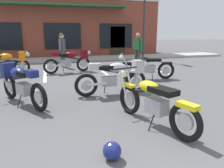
% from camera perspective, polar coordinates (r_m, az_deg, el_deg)
% --- Properties ---
extents(ground_plane, '(80.00, 80.00, 0.00)m').
position_cam_1_polar(ground_plane, '(5.29, -3.96, -5.31)').
color(ground_plane, '#515154').
extents(sidewalk_kerb, '(22.00, 1.80, 0.14)m').
position_cam_1_polar(sidewalk_kerb, '(13.80, -12.11, 6.46)').
color(sidewalk_kerb, '#A8A59E').
rests_on(sidewalk_kerb, ground_plane).
extents(brick_storefront_building, '(14.09, 6.35, 4.19)m').
position_cam_1_polar(brick_storefront_building, '(17.92, -13.62, 14.46)').
color(brick_storefront_building, brown).
rests_on(brick_storefront_building, ground_plane).
extents(painted_stall_lines, '(7.53, 4.80, 0.01)m').
position_cam_1_polar(painted_stall_lines, '(10.26, -10.39, 3.78)').
color(painted_stall_lines, silver).
rests_on(painted_stall_lines, ground_plane).
extents(motorcycle_foreground_classic, '(0.96, 2.05, 0.98)m').
position_cam_1_polar(motorcycle_foreground_classic, '(4.07, 10.73, -4.52)').
color(motorcycle_foreground_classic, black).
rests_on(motorcycle_foreground_classic, ground_plane).
extents(motorcycle_black_cruiser, '(2.11, 0.66, 0.98)m').
position_cam_1_polar(motorcycle_black_cruiser, '(5.99, 0.97, 2.19)').
color(motorcycle_black_cruiser, black).
rests_on(motorcycle_black_cruiser, ground_plane).
extents(motorcycle_blue_standard, '(2.10, 0.76, 0.98)m').
position_cam_1_polar(motorcycle_blue_standard, '(8.02, 9.16, 4.46)').
color(motorcycle_blue_standard, black).
rests_on(motorcycle_blue_standard, ground_plane).
extents(motorcycle_green_cafe_racer, '(1.34, 1.87, 0.98)m').
position_cam_1_polar(motorcycle_green_cafe_racer, '(5.66, -23.18, 0.41)').
color(motorcycle_green_cafe_racer, black).
rests_on(motorcycle_green_cafe_racer, ground_plane).
extents(motorcycle_orange_scrambler, '(2.11, 0.66, 0.98)m').
position_cam_1_polar(motorcycle_orange_scrambler, '(9.61, -26.49, 5.10)').
color(motorcycle_orange_scrambler, black).
rests_on(motorcycle_orange_scrambler, ground_plane).
extents(motorcycle_cream_vintage, '(2.08, 0.85, 0.98)m').
position_cam_1_polar(motorcycle_cream_vintage, '(9.51, -11.04, 6.19)').
color(motorcycle_cream_vintage, black).
rests_on(motorcycle_cream_vintage, ground_plane).
extents(person_in_black_shirt, '(0.36, 0.60, 1.68)m').
position_cam_1_polar(person_in_black_shirt, '(11.06, 6.83, 9.55)').
color(person_in_black_shirt, black).
rests_on(person_in_black_shirt, ground_plane).
extents(person_near_building, '(0.34, 0.61, 1.68)m').
position_cam_1_polar(person_near_building, '(10.99, -13.06, 9.28)').
color(person_near_building, black).
rests_on(person_near_building, ground_plane).
extents(helmet_on_pavement, '(0.26, 0.26, 0.26)m').
position_cam_1_polar(helmet_on_pavement, '(3.08, 0.01, -17.28)').
color(helmet_on_pavement, navy).
rests_on(helmet_on_pavement, ground_plane).
extents(parking_lot_lamp_post, '(0.24, 0.76, 4.56)m').
position_cam_1_polar(parking_lot_lamp_post, '(13.79, 8.78, 18.77)').
color(parking_lot_lamp_post, '#2D2D33').
rests_on(parking_lot_lamp_post, ground_plane).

